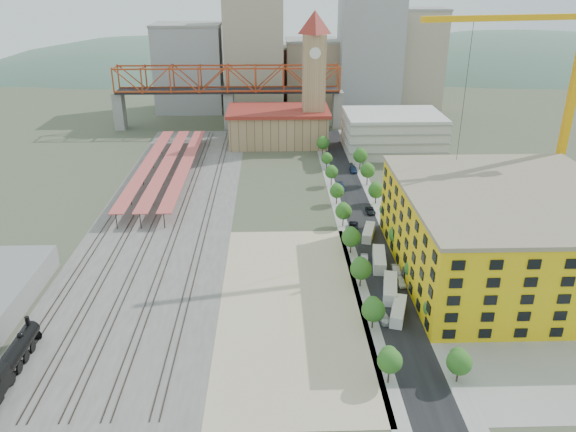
{
  "coord_description": "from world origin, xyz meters",
  "views": [
    {
      "loc": [
        -7.49,
        -125.58,
        59.89
      ],
      "look_at": [
        -4.08,
        -11.02,
        10.0
      ],
      "focal_mm": 35.0,
      "sensor_mm": 36.0,
      "label": 1
    }
  ],
  "objects_px": {
    "locomotive": "(7,367)",
    "site_trailer_d": "(369,233)",
    "tower_crane": "(562,80)",
    "construction_building": "(507,233)",
    "car_0": "(384,317)",
    "clock_tower": "(314,67)",
    "site_trailer_b": "(390,289)",
    "site_trailer_a": "(398,311)",
    "site_trailer_c": "(379,260)"
  },
  "relations": [
    {
      "from": "locomotive",
      "to": "site_trailer_d",
      "type": "xyz_separation_m",
      "value": [
        66.0,
        50.46,
        -1.05
      ]
    },
    {
      "from": "site_trailer_d",
      "to": "tower_crane",
      "type": "bearing_deg",
      "value": 25.81
    },
    {
      "from": "construction_building",
      "to": "car_0",
      "type": "relative_size",
      "value": 10.95
    },
    {
      "from": "clock_tower",
      "to": "construction_building",
      "type": "relative_size",
      "value": 1.03
    },
    {
      "from": "construction_building",
      "to": "site_trailer_b",
      "type": "distance_m",
      "value": 28.5
    },
    {
      "from": "tower_crane",
      "to": "site_trailer_d",
      "type": "bearing_deg",
      "value": -169.89
    },
    {
      "from": "locomotive",
      "to": "site_trailer_b",
      "type": "relative_size",
      "value": 2.41
    },
    {
      "from": "site_trailer_a",
      "to": "site_trailer_d",
      "type": "xyz_separation_m",
      "value": [
        0.0,
        34.82,
        -0.01
      ]
    },
    {
      "from": "clock_tower",
      "to": "site_trailer_b",
      "type": "bearing_deg",
      "value": -85.78
    },
    {
      "from": "clock_tower",
      "to": "site_trailer_b",
      "type": "distance_m",
      "value": 112.14
    },
    {
      "from": "site_trailer_c",
      "to": "car_0",
      "type": "xyz_separation_m",
      "value": [
        -3.0,
        -21.71,
        -0.59
      ]
    },
    {
      "from": "site_trailer_a",
      "to": "site_trailer_b",
      "type": "bearing_deg",
      "value": 107.78
    },
    {
      "from": "site_trailer_c",
      "to": "site_trailer_a",
      "type": "bearing_deg",
      "value": -82.23
    },
    {
      "from": "tower_crane",
      "to": "site_trailer_c",
      "type": "xyz_separation_m",
      "value": [
        -45.05,
        -22.5,
        -35.25
      ]
    },
    {
      "from": "site_trailer_c",
      "to": "site_trailer_d",
      "type": "distance_m",
      "value": 14.47
    },
    {
      "from": "site_trailer_d",
      "to": "clock_tower",
      "type": "bearing_deg",
      "value": 111.3
    },
    {
      "from": "site_trailer_d",
      "to": "car_0",
      "type": "distance_m",
      "value": 36.31
    },
    {
      "from": "site_trailer_b",
      "to": "site_trailer_c",
      "type": "distance_m",
      "value": 12.35
    },
    {
      "from": "clock_tower",
      "to": "site_trailer_a",
      "type": "bearing_deg",
      "value": -86.07
    },
    {
      "from": "tower_crane",
      "to": "car_0",
      "type": "bearing_deg",
      "value": -137.38
    },
    {
      "from": "tower_crane",
      "to": "site_trailer_b",
      "type": "bearing_deg",
      "value": -142.28
    },
    {
      "from": "site_trailer_c",
      "to": "site_trailer_d",
      "type": "height_order",
      "value": "site_trailer_c"
    },
    {
      "from": "site_trailer_d",
      "to": "car_0",
      "type": "relative_size",
      "value": 1.9
    },
    {
      "from": "car_0",
      "to": "clock_tower",
      "type": "bearing_deg",
      "value": 82.71
    },
    {
      "from": "tower_crane",
      "to": "construction_building",
      "type": "bearing_deg",
      "value": -125.84
    },
    {
      "from": "clock_tower",
      "to": "site_trailer_b",
      "type": "height_order",
      "value": "clock_tower"
    },
    {
      "from": "site_trailer_b",
      "to": "site_trailer_c",
      "type": "height_order",
      "value": "site_trailer_c"
    },
    {
      "from": "locomotive",
      "to": "site_trailer_c",
      "type": "xyz_separation_m",
      "value": [
        66.0,
        36.0,
        -0.87
      ]
    },
    {
      "from": "site_trailer_d",
      "to": "site_trailer_c",
      "type": "bearing_deg",
      "value": -74.3
    },
    {
      "from": "construction_building",
      "to": "site_trailer_d",
      "type": "distance_m",
      "value": 32.86
    },
    {
      "from": "locomotive",
      "to": "site_trailer_d",
      "type": "bearing_deg",
      "value": 37.4
    },
    {
      "from": "locomotive",
      "to": "site_trailer_b",
      "type": "height_order",
      "value": "locomotive"
    },
    {
      "from": "construction_building",
      "to": "site_trailer_a",
      "type": "distance_m",
      "value": 31.85
    },
    {
      "from": "clock_tower",
      "to": "site_trailer_d",
      "type": "height_order",
      "value": "clock_tower"
    },
    {
      "from": "site_trailer_a",
      "to": "site_trailer_d",
      "type": "bearing_deg",
      "value": 107.78
    },
    {
      "from": "site_trailer_a",
      "to": "site_trailer_b",
      "type": "distance_m",
      "value": 8.01
    },
    {
      "from": "site_trailer_b",
      "to": "site_trailer_d",
      "type": "distance_m",
      "value": 26.81
    },
    {
      "from": "car_0",
      "to": "tower_crane",
      "type": "bearing_deg",
      "value": 32.9
    },
    {
      "from": "site_trailer_b",
      "to": "car_0",
      "type": "xyz_separation_m",
      "value": [
        -3.0,
        -9.37,
        -0.58
      ]
    },
    {
      "from": "clock_tower",
      "to": "site_trailer_c",
      "type": "bearing_deg",
      "value": -85.24
    },
    {
      "from": "locomotive",
      "to": "car_0",
      "type": "bearing_deg",
      "value": 12.78
    },
    {
      "from": "site_trailer_a",
      "to": "site_trailer_c",
      "type": "height_order",
      "value": "site_trailer_c"
    },
    {
      "from": "tower_crane",
      "to": "site_trailer_a",
      "type": "distance_m",
      "value": 71.56
    },
    {
      "from": "construction_building",
      "to": "car_0",
      "type": "bearing_deg",
      "value": -148.4
    },
    {
      "from": "construction_building",
      "to": "site_trailer_c",
      "type": "height_order",
      "value": "construction_building"
    },
    {
      "from": "construction_building",
      "to": "site_trailer_a",
      "type": "height_order",
      "value": "construction_building"
    },
    {
      "from": "locomotive",
      "to": "tower_crane",
      "type": "xyz_separation_m",
      "value": [
        111.05,
        58.5,
        34.39
      ]
    },
    {
      "from": "site_trailer_b",
      "to": "site_trailer_d",
      "type": "bearing_deg",
      "value": 101.68
    },
    {
      "from": "car_0",
      "to": "site_trailer_b",
      "type": "bearing_deg",
      "value": 62.52
    },
    {
      "from": "tower_crane",
      "to": "car_0",
      "type": "distance_m",
      "value": 74.49
    }
  ]
}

